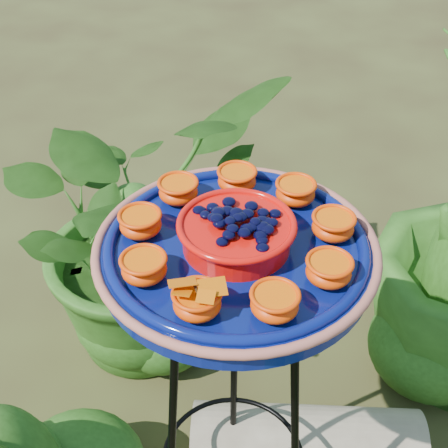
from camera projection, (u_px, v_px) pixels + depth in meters
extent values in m
torus|color=black|center=(236.00, 269.00, 1.13)|extent=(0.33, 0.33, 0.02)
cylinder|color=black|center=(234.00, 368.00, 1.54)|extent=(0.04, 0.09, 0.95)
cylinder|color=#071258|center=(236.00, 255.00, 1.11)|extent=(0.57, 0.57, 0.04)
torus|color=#AC5B4D|center=(236.00, 246.00, 1.10)|extent=(0.51, 0.51, 0.02)
torus|color=#071258|center=(236.00, 244.00, 1.09)|extent=(0.47, 0.47, 0.02)
cylinder|color=red|center=(236.00, 235.00, 1.08)|extent=(0.22, 0.22, 0.05)
torus|color=red|center=(237.00, 224.00, 1.07)|extent=(0.21, 0.21, 0.01)
ellipsoid|color=black|center=(237.00, 221.00, 1.06)|extent=(0.17, 0.17, 0.03)
ellipsoid|color=#FF3F02|center=(333.00, 228.00, 1.10)|extent=(0.08, 0.08, 0.04)
cylinder|color=#E06204|center=(334.00, 219.00, 1.09)|extent=(0.07, 0.07, 0.01)
ellipsoid|color=#FF3F02|center=(295.00, 194.00, 1.19)|extent=(0.08, 0.08, 0.04)
cylinder|color=#E06204|center=(296.00, 186.00, 1.17)|extent=(0.07, 0.07, 0.01)
ellipsoid|color=#FF3F02|center=(237.00, 181.00, 1.22)|extent=(0.08, 0.08, 0.04)
cylinder|color=#E06204|center=(237.00, 173.00, 1.21)|extent=(0.07, 0.07, 0.01)
ellipsoid|color=#FF3F02|center=(178.00, 192.00, 1.19)|extent=(0.08, 0.08, 0.04)
cylinder|color=#E06204|center=(178.00, 184.00, 1.18)|extent=(0.07, 0.07, 0.01)
ellipsoid|color=#FF3F02|center=(141.00, 225.00, 1.11)|extent=(0.08, 0.08, 0.04)
cylinder|color=#E06204|center=(140.00, 217.00, 1.10)|extent=(0.07, 0.07, 0.01)
ellipsoid|color=#FF3F02|center=(144.00, 269.00, 1.02)|extent=(0.08, 0.08, 0.04)
cylinder|color=#E06204|center=(143.00, 261.00, 1.01)|extent=(0.07, 0.07, 0.01)
ellipsoid|color=#FF3F02|center=(197.00, 304.00, 0.96)|extent=(0.08, 0.08, 0.04)
cylinder|color=#E06204|center=(197.00, 295.00, 0.94)|extent=(0.07, 0.07, 0.01)
ellipsoid|color=#FF3F02|center=(275.00, 305.00, 0.95)|extent=(0.08, 0.08, 0.04)
cylinder|color=#E06204|center=(275.00, 296.00, 0.94)|extent=(0.07, 0.07, 0.01)
ellipsoid|color=#FF3F02|center=(329.00, 272.00, 1.01)|extent=(0.08, 0.08, 0.04)
cylinder|color=#E06204|center=(330.00, 263.00, 1.00)|extent=(0.07, 0.07, 0.01)
cylinder|color=black|center=(197.00, 290.00, 0.94)|extent=(0.02, 0.03, 0.00)
cube|color=orange|center=(182.00, 282.00, 0.94)|extent=(0.05, 0.05, 0.01)
cube|color=orange|center=(212.00, 287.00, 0.93)|extent=(0.05, 0.05, 0.01)
cylinder|color=tan|center=(306.00, 444.00, 1.79)|extent=(0.68, 0.33, 0.22)
imported|color=#244B14|center=(135.00, 224.00, 1.99)|extent=(1.05, 1.11, 0.97)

